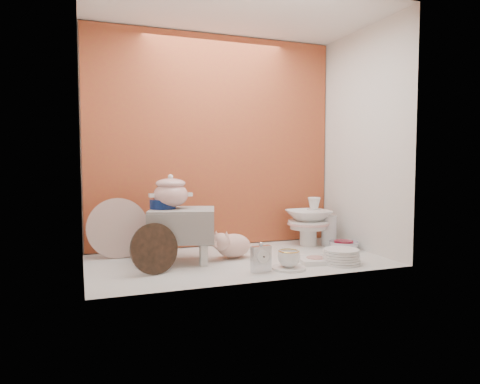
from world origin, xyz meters
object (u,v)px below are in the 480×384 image
object	(u,v)px
step_stool	(182,235)
porcelain_tower	(308,221)
plush_pig	(233,245)
dinner_plate_stack	(341,256)
gold_rim_teacup	(289,258)
floral_platter	(118,228)
mantel_clock	(261,257)
soup_tureen	(171,191)
blue_white_vase	(153,237)
crystal_bowl	(344,246)

from	to	relation	value
step_stool	porcelain_tower	size ratio (longest dim) A/B	1.09
plush_pig	dinner_plate_stack	size ratio (longest dim) A/B	1.22
plush_pig	gold_rim_teacup	distance (m)	0.42
floral_platter	dinner_plate_stack	bearing A→B (deg)	-26.71
dinner_plate_stack	floral_platter	bearing A→B (deg)	153.29
plush_pig	porcelain_tower	size ratio (longest dim) A/B	0.80
plush_pig	gold_rim_teacup	bearing A→B (deg)	-62.32
mantel_clock	soup_tureen	bearing A→B (deg)	126.84
step_stool	blue_white_vase	xyz separation A→B (m)	(-0.14, 0.22, -0.03)
step_stool	mantel_clock	distance (m)	0.53
plush_pig	dinner_plate_stack	world-z (taller)	plush_pig
porcelain_tower	dinner_plate_stack	bearing A→B (deg)	-99.36
porcelain_tower	plush_pig	bearing A→B (deg)	-162.29
blue_white_vase	porcelain_tower	distance (m)	1.11
floral_platter	blue_white_vase	xyz separation A→B (m)	(0.21, -0.03, -0.06)
gold_rim_teacup	step_stool	bearing A→B (deg)	143.64
step_stool	blue_white_vase	distance (m)	0.26
gold_rim_teacup	crystal_bowl	distance (m)	0.68
mantel_clock	porcelain_tower	xyz separation A→B (m)	(0.62, 0.58, 0.09)
soup_tureen	porcelain_tower	size ratio (longest dim) A/B	0.71
blue_white_vase	mantel_clock	distance (m)	0.78
mantel_clock	crystal_bowl	distance (m)	0.84
mantel_clock	porcelain_tower	bearing A→B (deg)	35.71
plush_pig	gold_rim_teacup	xyz separation A→B (m)	(0.20, -0.37, -0.02)
soup_tureen	blue_white_vase	xyz separation A→B (m)	(-0.08, 0.18, -0.30)
porcelain_tower	gold_rim_teacup	bearing A→B (deg)	-127.63
dinner_plate_stack	porcelain_tower	xyz separation A→B (m)	(0.09, 0.57, 0.13)
floral_platter	dinner_plate_stack	world-z (taller)	floral_platter
floral_platter	mantel_clock	world-z (taller)	floral_platter
soup_tureen	blue_white_vase	world-z (taller)	soup_tureen
mantel_clock	dinner_plate_stack	xyz separation A→B (m)	(0.52, 0.01, -0.04)
soup_tureen	plush_pig	distance (m)	0.52
floral_platter	gold_rim_teacup	distance (m)	1.09
soup_tureen	porcelain_tower	xyz separation A→B (m)	(1.03, 0.16, -0.25)
dinner_plate_stack	crystal_bowl	xyz separation A→B (m)	(0.24, 0.33, -0.01)
floral_platter	blue_white_vase	size ratio (longest dim) A/B	1.49
plush_pig	dinner_plate_stack	distance (m)	0.66
plush_pig	crystal_bowl	world-z (taller)	plush_pig
step_stool	floral_platter	xyz separation A→B (m)	(-0.36, 0.25, 0.03)
crystal_bowl	porcelain_tower	size ratio (longest dim) A/B	0.57
soup_tureen	gold_rim_teacup	distance (m)	0.81
floral_platter	blue_white_vase	bearing A→B (deg)	-7.90
soup_tureen	porcelain_tower	distance (m)	1.07
gold_rim_teacup	dinner_plate_stack	size ratio (longest dim) A/B	0.55
blue_white_vase	dinner_plate_stack	xyz separation A→B (m)	(1.02, -0.59, -0.08)
floral_platter	mantel_clock	bearing A→B (deg)	-41.80
blue_white_vase	dinner_plate_stack	size ratio (longest dim) A/B	1.12
mantel_clock	step_stool	bearing A→B (deg)	124.68
crystal_bowl	blue_white_vase	bearing A→B (deg)	168.23
step_stool	gold_rim_teacup	xyz separation A→B (m)	(0.52, -0.39, -0.10)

